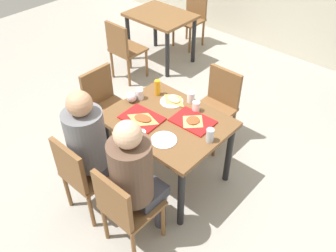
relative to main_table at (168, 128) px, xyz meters
The scene contains 25 objects.
ground_plane 0.64m from the main_table, ahead, with size 10.00×10.00×0.02m, color #9E998E.
main_table is the anchor object (origin of this frame).
chair_near_left 0.85m from the main_table, 108.11° to the right, with size 0.40×0.40×0.84m.
chair_near_right 0.85m from the main_table, 71.89° to the right, with size 0.40×0.40×0.84m.
chair_far_side 0.81m from the main_table, 90.00° to the left, with size 0.40×0.40×0.84m.
chair_left_end 0.91m from the main_table, behind, with size 0.40×0.40×0.84m.
person_in_red 0.71m from the main_table, 111.64° to the right, with size 0.32×0.42×1.25m.
person_in_brown_jacket 0.71m from the main_table, 68.36° to the right, with size 0.32×0.42×1.25m.
tray_red_near 0.26m from the main_table, 141.66° to the right, with size 0.36×0.26×0.02m, color red.
tray_red_far 0.25m from the main_table, 34.14° to the left, with size 0.36×0.26×0.02m, color red.
paper_plate_center 0.29m from the main_table, 124.59° to the left, with size 0.22×0.22×0.01m, color white.
paper_plate_near_edge 0.29m from the main_table, 55.41° to the right, with size 0.22×0.22×0.01m, color white.
pizza_slice_a 0.26m from the main_table, 134.39° to the right, with size 0.26×0.21×0.02m.
pizza_slice_b 0.26m from the main_table, 30.14° to the left, with size 0.17×0.18×0.02m.
pizza_slice_c 0.32m from the main_table, 121.42° to the left, with size 0.22×0.16×0.02m.
plastic_cup_a 0.38m from the main_table, 94.25° to the left, with size 0.07×0.07×0.10m, color white.
plastic_cup_b 0.38m from the main_table, 85.75° to the right, with size 0.07×0.07×0.10m, color white.
plastic_cup_c 0.45m from the main_table, behind, with size 0.07×0.07×0.10m, color white.
plastic_cup_d 0.32m from the main_table, 68.74° to the left, with size 0.07×0.07×0.10m, color white.
soda_can 0.47m from the main_table, ahead, with size 0.07×0.07×0.12m, color #B7BCC6.
condiment_bottle 0.45m from the main_table, 146.20° to the left, with size 0.06×0.06×0.16m, color orange.
foil_bundle 0.47m from the main_table, behind, with size 0.10×0.10×0.10m, color silver.
background_table 2.39m from the main_table, 134.37° to the left, with size 0.90×0.70×0.73m.
background_chair_near 1.93m from the main_table, 149.79° to the left, with size 0.40×0.40×0.84m.
background_chair_far 2.96m from the main_table, 124.37° to the left, with size 0.40×0.40×0.84m.
Camera 1 is at (1.63, -1.82, 2.69)m, focal length 37.72 mm.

